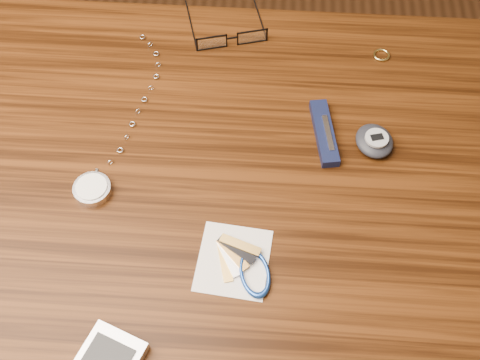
% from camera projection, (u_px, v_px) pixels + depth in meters
% --- Properties ---
extents(desk, '(1.00, 0.70, 0.75)m').
position_uv_depth(desk, '(201.00, 243.00, 0.81)').
color(desk, '#3D1D09').
rests_on(desk, ground).
extents(eyeglasses, '(0.13, 0.13, 0.02)m').
position_uv_depth(eyeglasses, '(231.00, 37.00, 0.87)').
color(eyeglasses, black).
rests_on(eyeglasses, desk).
extents(gold_ring, '(0.03, 0.03, 0.00)m').
position_uv_depth(gold_ring, '(381.00, 55.00, 0.86)').
color(gold_ring, '#DAC368').
rests_on(gold_ring, desk).
extents(pocket_watch, '(0.08, 0.29, 0.01)m').
position_uv_depth(pocket_watch, '(95.00, 184.00, 0.74)').
color(pocket_watch, silver).
rests_on(pocket_watch, desk).
extents(pedometer, '(0.06, 0.06, 0.02)m').
position_uv_depth(pedometer, '(374.00, 141.00, 0.77)').
color(pedometer, black).
rests_on(pedometer, desk).
extents(notepad_keys, '(0.10, 0.10, 0.01)m').
position_uv_depth(notepad_keys, '(244.00, 266.00, 0.68)').
color(notepad_keys, white).
rests_on(notepad_keys, desk).
extents(pocket_knife, '(0.04, 0.10, 0.01)m').
position_uv_depth(pocket_knife, '(324.00, 133.00, 0.78)').
color(pocket_knife, '#0E1133').
rests_on(pocket_knife, desk).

